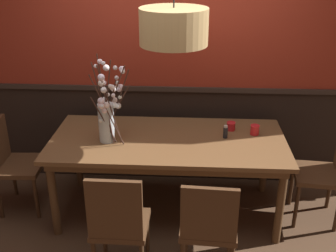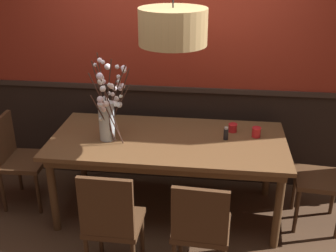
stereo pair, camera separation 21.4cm
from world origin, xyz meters
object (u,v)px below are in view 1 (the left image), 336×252
at_px(vase_with_blossoms, 108,113).
at_px(candle_holder_nearer_edge, 231,126).
at_px(chair_far_side_right, 199,125).
at_px(condiment_bottle, 225,132).
at_px(candle_holder_nearer_center, 255,130).
at_px(chair_near_side_right, 208,226).
at_px(chair_head_west_end, 13,160).
at_px(pendant_lamp, 174,27).
at_px(chair_head_east_end, 327,170).
at_px(chair_near_side_left, 118,222).
at_px(chair_far_side_left, 144,123).
at_px(dining_table, 168,146).

distance_m(vase_with_blossoms, candle_holder_nearer_edge, 1.15).
height_order(chair_far_side_right, condiment_bottle, chair_far_side_right).
bearing_deg(candle_holder_nearer_edge, candle_holder_nearer_center, -22.34).
xyz_separation_m(chair_near_side_right, condiment_bottle, (0.17, 0.93, 0.32)).
height_order(vase_with_blossoms, condiment_bottle, vase_with_blossoms).
xyz_separation_m(chair_head_west_end, pendant_lamp, (1.52, -0.09, 1.28)).
relative_size(chair_far_side_right, chair_head_east_end, 0.99).
bearing_deg(chair_far_side_right, vase_with_blossoms, -129.64).
xyz_separation_m(chair_head_west_end, chair_near_side_right, (1.82, -0.87, -0.00)).
bearing_deg(chair_near_side_left, pendant_lamp, 65.81).
bearing_deg(condiment_bottle, chair_head_west_end, -178.36).
height_order(chair_head_east_end, vase_with_blossoms, vase_with_blossoms).
distance_m(condiment_bottle, pendant_lamp, 1.08).
xyz_separation_m(chair_head_west_end, condiment_bottle, (1.98, 0.06, 0.32)).
bearing_deg(pendant_lamp, vase_with_blossoms, 176.42).
bearing_deg(chair_head_east_end, candle_holder_nearer_edge, 163.51).
height_order(chair_near_side_left, vase_with_blossoms, vase_with_blossoms).
relative_size(chair_far_side_left, candle_holder_nearer_center, 10.10).
bearing_deg(condiment_bottle, chair_near_side_left, -131.04).
relative_size(dining_table, chair_far_side_right, 2.34).
relative_size(chair_far_side_right, chair_far_side_left, 0.96).
relative_size(candle_holder_nearer_edge, pendant_lamp, 0.07).
bearing_deg(chair_far_side_left, candle_holder_nearer_center, -35.19).
relative_size(chair_far_side_left, candle_holder_nearer_edge, 11.27).
bearing_deg(chair_far_side_right, chair_near_side_right, -88.48).
bearing_deg(chair_far_side_right, chair_near_side_left, -108.44).
distance_m(chair_far_side_right, vase_with_blossoms, 1.39).
bearing_deg(vase_with_blossoms, candle_holder_nearer_center, 8.44).
height_order(chair_far_side_right, candle_holder_nearer_center, chair_far_side_right).
distance_m(dining_table, chair_head_east_end, 1.44).
bearing_deg(chair_near_side_right, candle_holder_nearer_center, 66.51).
distance_m(chair_far_side_left, candle_holder_nearer_center, 1.40).
distance_m(chair_far_side_left, chair_head_east_end, 2.01).
bearing_deg(chair_near_side_right, dining_table, 111.51).
distance_m(chair_near_side_left, vase_with_blossoms, 1.01).
xyz_separation_m(vase_with_blossoms, condiment_bottle, (1.04, 0.11, -0.20)).
xyz_separation_m(chair_near_side_right, pendant_lamp, (-0.30, 0.79, 1.28)).
xyz_separation_m(chair_far_side_left, vase_with_blossoms, (-0.19, -0.98, 0.52)).
bearing_deg(vase_with_blossoms, chair_far_side_left, 79.12).
relative_size(chair_near_side_left, chair_head_east_end, 1.03).
distance_m(chair_head_west_end, vase_with_blossoms, 1.08).
xyz_separation_m(candle_holder_nearer_center, pendant_lamp, (-0.74, -0.23, 0.97)).
relative_size(chair_near_side_left, condiment_bottle, 7.89).
xyz_separation_m(chair_head_east_end, pendant_lamp, (-1.38, -0.06, 1.27)).
height_order(chair_far_side_right, candle_holder_nearer_edge, chair_far_side_right).
xyz_separation_m(chair_head_west_end, candle_holder_nearer_edge, (2.05, 0.23, 0.31)).
relative_size(chair_head_east_end, candle_holder_nearer_edge, 10.99).
relative_size(chair_far_side_right, vase_with_blossoms, 1.13).
height_order(chair_near_side_right, chair_near_side_left, chair_near_side_left).
bearing_deg(chair_far_side_left, chair_far_side_right, 0.50).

